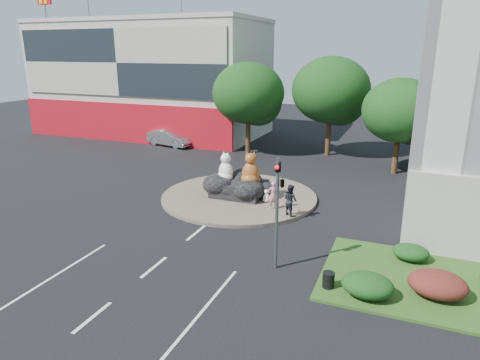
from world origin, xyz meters
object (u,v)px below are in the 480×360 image
(parked_car, at_px, (170,138))
(kitten_calico, at_px, (214,189))
(cat_tabby, at_px, (251,168))
(kitten_white, at_px, (266,195))
(litter_bin, at_px, (328,280))
(cat_white, at_px, (226,167))
(pedestrian_pink, at_px, (273,195))
(pedestrian_dark, at_px, (290,200))

(parked_car, bearing_deg, kitten_calico, -127.45)
(cat_tabby, relative_size, kitten_white, 2.58)
(kitten_calico, distance_m, kitten_white, 3.47)
(litter_bin, bearing_deg, cat_white, 133.56)
(cat_white, distance_m, parked_car, 16.77)
(kitten_white, bearing_deg, cat_tabby, 138.71)
(kitten_white, distance_m, pedestrian_pink, 1.29)
(pedestrian_dark, height_order, litter_bin, pedestrian_dark)
(kitten_white, relative_size, litter_bin, 1.27)
(cat_white, bearing_deg, kitten_calico, -107.38)
(cat_tabby, distance_m, parked_car, 17.95)
(cat_tabby, xyz_separation_m, kitten_calico, (-2.25, -0.69, -1.46))
(cat_white, relative_size, pedestrian_pink, 1.15)
(kitten_calico, distance_m, pedestrian_pink, 4.26)
(cat_tabby, relative_size, pedestrian_pink, 1.25)
(kitten_white, distance_m, pedestrian_dark, 2.56)
(kitten_white, bearing_deg, parked_car, 116.83)
(cat_white, height_order, kitten_white, cat_white)
(parked_car, relative_size, litter_bin, 7.74)
(pedestrian_pink, height_order, litter_bin, pedestrian_pink)
(cat_tabby, bearing_deg, kitten_calico, -179.65)
(pedestrian_pink, relative_size, parked_car, 0.34)
(cat_tabby, height_order, parked_car, cat_tabby)
(cat_tabby, xyz_separation_m, pedestrian_pink, (1.93, -1.40, -1.11))
(pedestrian_pink, bearing_deg, litter_bin, 85.97)
(kitten_white, xyz_separation_m, pedestrian_dark, (1.95, -1.58, 0.49))
(cat_white, bearing_deg, litter_bin, -22.73)
(kitten_white, height_order, pedestrian_pink, pedestrian_pink)
(pedestrian_pink, height_order, parked_car, pedestrian_pink)
(cat_white, xyz_separation_m, pedestrian_pink, (3.62, -1.36, -1.03))
(cat_white, height_order, cat_tabby, cat_tabby)
(pedestrian_dark, bearing_deg, kitten_white, -2.99)
(kitten_calico, xyz_separation_m, pedestrian_dark, (5.41, -1.31, 0.40))
(cat_tabby, relative_size, pedestrian_dark, 1.17)
(cat_tabby, bearing_deg, pedestrian_dark, -49.12)
(pedestrian_dark, distance_m, litter_bin, 7.69)
(kitten_calico, relative_size, litter_bin, 1.55)
(cat_white, bearing_deg, pedestrian_dark, 1.69)
(kitten_calico, relative_size, pedestrian_dark, 0.55)
(cat_white, xyz_separation_m, litter_bin, (8.35, -8.78, -1.63))
(parked_car, distance_m, litter_bin, 28.84)
(cat_tabby, xyz_separation_m, parked_car, (-13.17, 12.12, -1.34))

